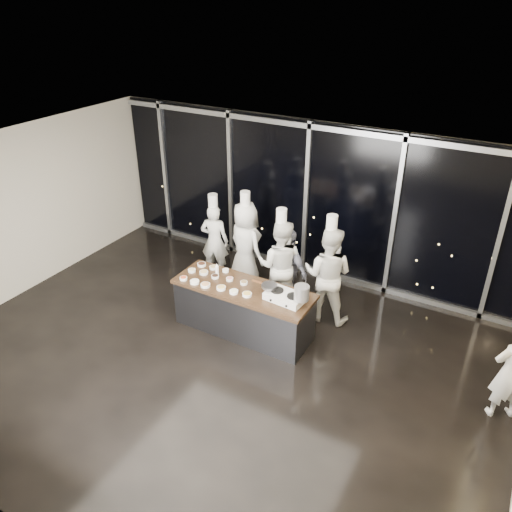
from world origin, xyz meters
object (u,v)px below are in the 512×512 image
Objects in this scene: frying_pan at (269,286)px; chef_right at (328,274)px; chef_left at (246,245)px; demo_counter at (244,309)px; chef_far_left at (215,240)px; chef_center at (280,265)px; chef_side at (512,371)px; stove at (285,297)px; guest at (289,268)px; stock_pot at (302,293)px.

chef_right reaches higher than frying_pan.
frying_pan is at bearing 53.87° from chef_right.
frying_pan is at bearing 154.70° from chef_left.
chef_far_left is (-1.51, 1.38, 0.36)m from demo_counter.
chef_right reaches higher than demo_counter.
chef_center reaches higher than frying_pan.
frying_pan reaches higher than demo_counter.
stove is at bearing -29.03° from chef_side.
chef_far_left reaches higher than chef_side.
frying_pan is 0.23× the size of chef_center.
frying_pan is (0.47, 0.03, 0.61)m from demo_counter.
chef_left reaches higher than frying_pan.
stove is 2.07m from chef_left.
chef_right is 1.16× the size of chef_side.
stock_pot is at bearing 145.54° from guest.
chef_right is at bearing 157.45° from chef_far_left.
frying_pan is 1.23m from chef_right.
chef_right is (0.81, -0.08, 0.14)m from guest.
chef_far_left is at bearing 150.61° from frying_pan.
chef_center is at bearing 111.00° from frying_pan.
frying_pan is 2.41m from chef_far_left.
chef_side reaches higher than frying_pan.
demo_counter is 2.08m from chef_far_left.
chef_right is at bearing 78.92° from stove.
stove is 0.37m from stock_pot.
guest is 0.89× the size of chef_side.
chef_center is at bearing 151.37° from chef_far_left.
chef_side is (4.01, -0.89, -0.11)m from chef_center.
chef_side is at bearing 2.83° from stock_pot.
stock_pot is 0.12× the size of chef_left.
stove is at bearing 133.09° from chef_far_left.
chef_far_left is at bearing 151.42° from stock_pot.
chef_right reaches higher than chef_left.
chef_right reaches higher than stock_pot.
chef_left is 1.00× the size of chef_center.
chef_left is (-1.86, 1.42, -0.25)m from stock_pot.
stock_pot is at bearing -1.61° from frying_pan.
guest reaches higher than stock_pot.
chef_side is (4.97, -1.26, -0.11)m from chef_left.
chef_left is (-1.24, 1.35, -0.16)m from frying_pan.
stove is (0.79, 0.01, 0.51)m from demo_counter.
chef_center is at bearing 131.01° from stock_pot.
stock_pot is 0.12× the size of chef_center.
guest is (-0.50, 1.16, -0.18)m from stove.
stock_pot reaches higher than stove.
stock_pot is at bearing -1.96° from demo_counter.
stock_pot is 1.15m from chef_right.
chef_left is 1.14× the size of chef_side.
chef_left is 1.03m from chef_center.
chef_side is at bearing -173.43° from guest.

